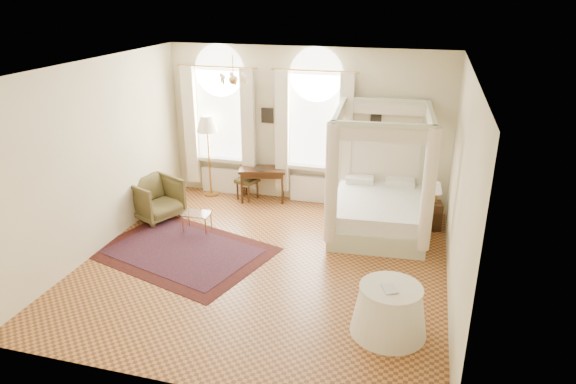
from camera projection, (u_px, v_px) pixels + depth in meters
name	position (u px, v px, depth m)	size (l,w,h in m)	color
ground	(264.00, 264.00, 8.74)	(6.00, 6.00, 0.00)	#AC6432
room_walls	(262.00, 153.00, 8.01)	(6.00, 6.00, 6.00)	beige
window_left	(220.00, 130.00, 11.23)	(1.62, 0.27, 3.29)	silver
window_right	(314.00, 137.00, 10.72)	(1.62, 0.27, 3.29)	silver
chandelier	(233.00, 78.00, 8.96)	(0.51, 0.45, 0.50)	#B3823B
wall_pictures	(310.00, 116.00, 10.68)	(2.54, 0.03, 0.39)	black
canopy_bed	(378.00, 205.00, 9.75)	(1.96, 2.33, 2.38)	beige
nightstand	(431.00, 215.00, 9.95)	(0.38, 0.34, 0.54)	#381E0F
nightstand_lamp	(435.00, 189.00, 9.82)	(0.26, 0.26, 0.39)	#B3823B
writing_desk	(262.00, 173.00, 11.15)	(1.09, 0.74, 0.75)	#381E0F
laptop	(260.00, 169.00, 11.01)	(0.31, 0.20, 0.02)	black
stool	(247.00, 182.00, 11.30)	(0.53, 0.53, 0.48)	#483B1F
armchair	(155.00, 199.00, 10.37)	(0.88, 0.91, 0.83)	#4D4321
coffee_table	(197.00, 215.00, 9.84)	(0.55, 0.40, 0.36)	white
floor_lamp	(207.00, 128.00, 11.11)	(0.47, 0.47, 1.82)	#B3823B
oriental_rug	(183.00, 251.00, 9.14)	(3.44, 2.89, 0.01)	#41140F
side_table	(389.00, 310.00, 6.89)	(1.03, 1.03, 0.70)	white
book	(383.00, 290.00, 6.68)	(0.18, 0.24, 0.02)	black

